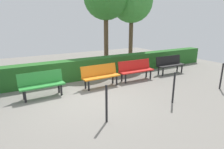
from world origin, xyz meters
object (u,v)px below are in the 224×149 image
at_px(bench_red, 136,69).
at_px(bench_orange, 100,75).
at_px(bench_black, 170,64).
at_px(tree_near, 132,2).
at_px(bench_green, 42,83).

xyz_separation_m(bench_red, bench_orange, (1.76, 0.03, -0.00)).
relative_size(bench_black, tree_near, 0.32).
bearing_deg(bench_green, tree_near, -152.34).
distance_m(bench_red, tree_near, 5.17).
bearing_deg(bench_black, bench_orange, 3.00).
bearing_deg(bench_green, bench_orange, 177.26).
height_order(bench_orange, bench_green, bench_green).
distance_m(bench_green, tree_near, 7.73).
distance_m(bench_black, bench_red, 2.13).
bearing_deg(bench_orange, bench_red, 179.83).
height_order(bench_red, bench_green, same).
bearing_deg(bench_black, bench_red, 2.90).
bearing_deg(bench_red, bench_orange, 2.34).
height_order(bench_black, bench_red, same).
distance_m(bench_red, bench_green, 3.96).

